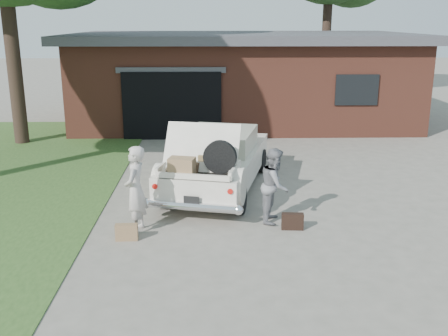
{
  "coord_description": "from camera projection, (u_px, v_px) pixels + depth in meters",
  "views": [
    {
      "loc": [
        -0.24,
        -8.93,
        3.82
      ],
      "look_at": [
        0.0,
        0.6,
        1.1
      ],
      "focal_mm": 42.0,
      "sensor_mm": 36.0,
      "label": 1
    }
  ],
  "objects": [
    {
      "name": "suitcase_right",
      "position": [
        292.0,
        221.0,
        9.83
      ],
      "size": [
        0.42,
        0.16,
        0.32
      ],
      "primitive_type": "cube",
      "rotation": [
        0.0,
        0.0,
        -0.07
      ],
      "color": "black",
      "rests_on": "ground"
    },
    {
      "name": "suitcase_left",
      "position": [
        127.0,
        232.0,
        9.35
      ],
      "size": [
        0.4,
        0.14,
        0.31
      ],
      "primitive_type": "cube",
      "rotation": [
        0.0,
        0.0,
        0.03
      ],
      "color": "#97724D",
      "rests_on": "ground"
    },
    {
      "name": "house",
      "position": [
        242.0,
        76.0,
        20.23
      ],
      "size": [
        12.8,
        7.8,
        3.3
      ],
      "color": "brown",
      "rests_on": "ground"
    },
    {
      "name": "woman_left",
      "position": [
        135.0,
        190.0,
        9.55
      ],
      "size": [
        0.48,
        0.65,
        1.63
      ],
      "primitive_type": "imported",
      "rotation": [
        0.0,
        0.0,
        -1.72
      ],
      "color": "beige",
      "rests_on": "ground"
    },
    {
      "name": "sedan",
      "position": [
        217.0,
        160.0,
        12.05
      ],
      "size": [
        2.81,
        4.94,
        1.79
      ],
      "rotation": [
        0.0,
        0.0,
        -0.23
      ],
      "color": "white",
      "rests_on": "ground"
    },
    {
      "name": "woman_right",
      "position": [
        275.0,
        185.0,
        10.1
      ],
      "size": [
        0.71,
        0.82,
        1.46
      ],
      "primitive_type": "imported",
      "rotation": [
        0.0,
        0.0,
        1.33
      ],
      "color": "gray",
      "rests_on": "ground"
    },
    {
      "name": "ground",
      "position": [
        225.0,
        234.0,
        9.64
      ],
      "size": [
        90.0,
        90.0,
        0.0
      ],
      "primitive_type": "plane",
      "color": "gray",
      "rests_on": "ground"
    }
  ]
}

